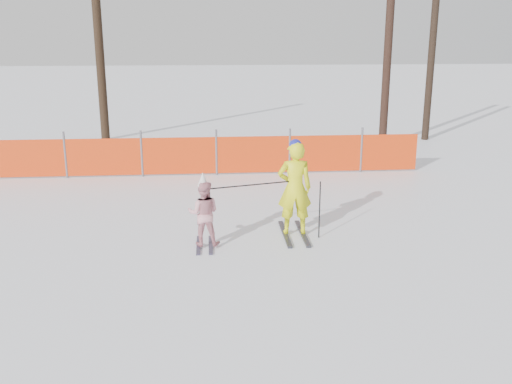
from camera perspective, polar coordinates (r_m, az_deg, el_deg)
The scene contains 6 objects.
ground at distance 10.06m, azimuth 0.24°, elevation -6.26°, with size 120.00×120.00×0.00m, color white.
adult at distance 10.75m, azimuth 3.88°, elevation 0.40°, with size 0.66×1.45×1.87m.
child at distance 10.28m, azimuth -5.25°, elevation -2.09°, with size 0.63×0.91×1.38m.
ski_poles at distance 10.53m, azimuth 2.39°, elevation -0.36°, with size 2.06×0.42×1.10m.
safety_fence at distance 15.81m, azimuth -15.98°, elevation 3.38°, with size 17.60×0.06×1.25m.
tree_trunks at distance 20.07m, azimuth 2.18°, elevation 14.08°, with size 11.86×2.38×6.92m.
Camera 1 is at (-0.82, -9.30, 3.76)m, focal length 40.00 mm.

